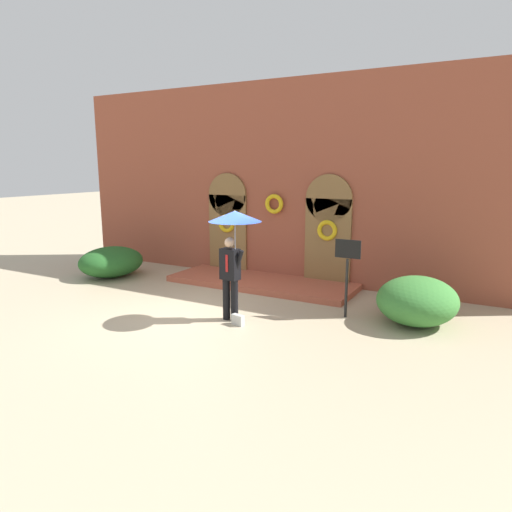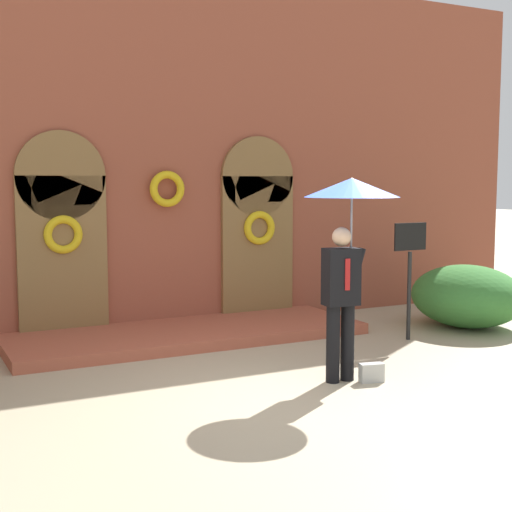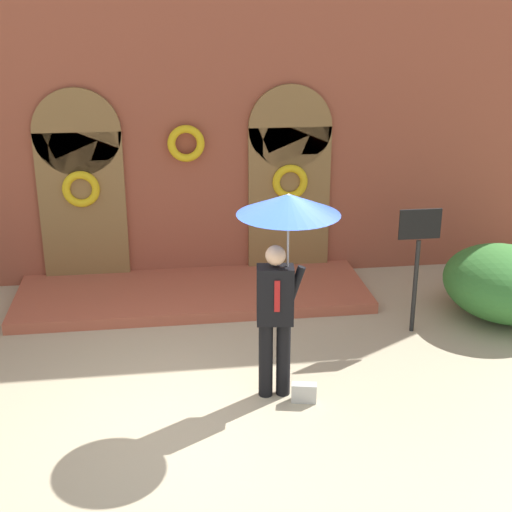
# 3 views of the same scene
# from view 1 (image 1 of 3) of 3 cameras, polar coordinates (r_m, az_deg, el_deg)

# --- Properties ---
(ground_plane) EXTENTS (80.00, 80.00, 0.00)m
(ground_plane) POSITION_cam_1_polar(r_m,az_deg,el_deg) (10.21, -7.49, -7.53)
(ground_plane) COLOR tan
(building_facade) EXTENTS (14.00, 2.30, 5.60)m
(building_facade) POSITION_cam_1_polar(r_m,az_deg,el_deg) (13.26, 2.90, 8.67)
(building_facade) COLOR brown
(building_facade) RESTS_ON ground
(person_with_umbrella) EXTENTS (1.10, 1.10, 2.36)m
(person_with_umbrella) POSITION_cam_1_polar(r_m,az_deg,el_deg) (9.44, -2.81, 2.97)
(person_with_umbrella) COLOR black
(person_with_umbrella) RESTS_ON ground
(handbag) EXTENTS (0.30, 0.18, 0.22)m
(handbag) POSITION_cam_1_polar(r_m,az_deg,el_deg) (9.60, -2.26, -7.98)
(handbag) COLOR #B7B7B2
(handbag) RESTS_ON ground
(sign_post) EXTENTS (0.56, 0.06, 1.72)m
(sign_post) POSITION_cam_1_polar(r_m,az_deg,el_deg) (10.00, 11.34, -1.14)
(sign_post) COLOR black
(sign_post) RESTS_ON ground
(shrub_left) EXTENTS (1.72, 1.99, 0.88)m
(shrub_left) POSITION_cam_1_polar(r_m,az_deg,el_deg) (14.32, -17.64, -0.68)
(shrub_left) COLOR #235B23
(shrub_left) RESTS_ON ground
(shrub_right) EXTENTS (1.66, 1.88, 0.99)m
(shrub_right) POSITION_cam_1_polar(r_m,az_deg,el_deg) (10.16, 19.50, -5.27)
(shrub_right) COLOR #387A33
(shrub_right) RESTS_ON ground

